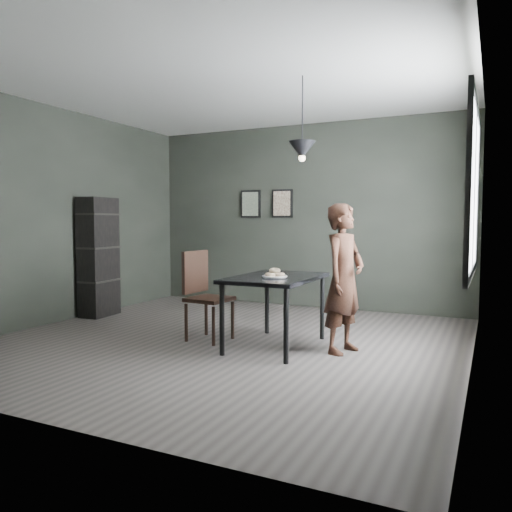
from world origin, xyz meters
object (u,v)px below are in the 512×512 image
at_px(woman, 344,278).
at_px(pendant_lamp, 302,150).
at_px(wood_chair, 203,289).
at_px(shelf_unit, 99,257).
at_px(white_plate, 275,277).
at_px(cafe_table, 275,284).

relative_size(woman, pendant_lamp, 1.74).
xyz_separation_m(wood_chair, shelf_unit, (-2.05, 0.58, 0.26)).
height_order(white_plate, pendant_lamp, pendant_lamp).
height_order(woman, wood_chair, woman).
bearing_deg(wood_chair, pendant_lamp, 12.28).
relative_size(shelf_unit, pendant_lamp, 1.91).
distance_m(cafe_table, wood_chair, 0.87).
height_order(wood_chair, pendant_lamp, pendant_lamp).
distance_m(white_plate, wood_chair, 0.95).
height_order(cafe_table, woman, woman).
bearing_deg(wood_chair, cafe_table, 7.73).
height_order(white_plate, shelf_unit, shelf_unit).
xyz_separation_m(cafe_table, white_plate, (0.05, -0.15, 0.08)).
distance_m(woman, wood_chair, 1.59).
bearing_deg(woman, white_plate, 125.73).
bearing_deg(woman, wood_chair, 109.94).
bearing_deg(wood_chair, white_plate, -1.58).
distance_m(white_plate, woman, 0.70).
bearing_deg(shelf_unit, wood_chair, -20.53).
bearing_deg(cafe_table, shelf_unit, 169.49).
height_order(woman, shelf_unit, shelf_unit).
height_order(cafe_table, wood_chair, wood_chair).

